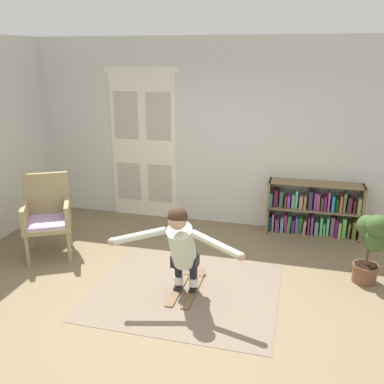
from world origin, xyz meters
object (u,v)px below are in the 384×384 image
at_px(wicker_chair, 47,214).
at_px(potted_plant, 372,242).
at_px(skis_pair, 187,287).
at_px(person_skier, 182,245).
at_px(bookshelf, 313,212).

distance_m(wicker_chair, potted_plant, 4.15).
relative_size(skis_pair, person_skier, 0.57).
xyz_separation_m(bookshelf, person_skier, (-1.44, -2.21, 0.31)).
bearing_deg(person_skier, skis_pair, 90.06).
bearing_deg(wicker_chair, potted_plant, 3.10).
distance_m(skis_pair, person_skier, 0.68).
height_order(wicker_chair, person_skier, person_skier).
xyz_separation_m(bookshelf, skis_pair, (-1.44, -2.00, -0.34)).
xyz_separation_m(bookshelf, potted_plant, (0.63, -1.33, 0.18)).
bearing_deg(skis_pair, wicker_chair, 167.76).
height_order(bookshelf, potted_plant, potted_plant).
xyz_separation_m(potted_plant, person_skier, (-2.07, -0.88, 0.13)).
height_order(wicker_chair, skis_pair, wicker_chair).
distance_m(wicker_chair, skis_pair, 2.20).
xyz_separation_m(wicker_chair, person_skier, (2.08, -0.66, 0.08)).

